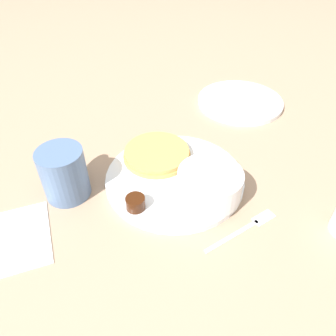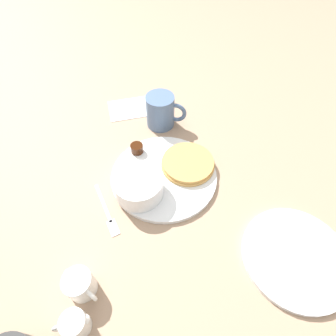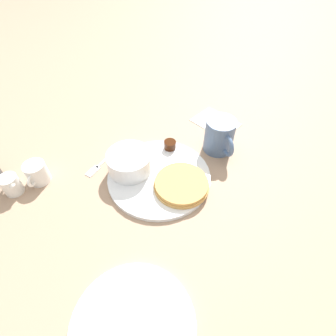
% 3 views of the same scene
% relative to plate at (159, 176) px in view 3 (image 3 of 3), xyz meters
% --- Properties ---
extents(ground_plane, '(4.00, 4.00, 0.00)m').
position_rel_plate_xyz_m(ground_plane, '(0.00, 0.00, -0.01)').
color(ground_plane, '#9E7F66').
extents(plate, '(0.28, 0.28, 0.01)m').
position_rel_plate_xyz_m(plate, '(0.00, 0.00, 0.00)').
color(plate, white).
rests_on(plate, ground_plane).
extents(pancake_stack, '(0.14, 0.14, 0.02)m').
position_rel_plate_xyz_m(pancake_stack, '(-0.06, -0.03, 0.01)').
color(pancake_stack, tan).
rests_on(pancake_stack, plate).
extents(bowl, '(0.12, 0.12, 0.05)m').
position_rel_plate_xyz_m(bowl, '(0.06, 0.05, 0.04)').
color(bowl, white).
rests_on(bowl, plate).
extents(syrup_cup, '(0.04, 0.04, 0.02)m').
position_rel_plate_xyz_m(syrup_cup, '(0.07, -0.08, 0.02)').
color(syrup_cup, '#38190A').
rests_on(syrup_cup, plate).
extents(butter_ramekin, '(0.05, 0.05, 0.04)m').
position_rel_plate_xyz_m(butter_ramekin, '(0.09, 0.05, 0.02)').
color(butter_ramekin, white).
rests_on(butter_ramekin, plate).
extents(coffee_mug, '(0.12, 0.08, 0.10)m').
position_rel_plate_xyz_m(coffee_mug, '(-0.01, -0.21, 0.04)').
color(coffee_mug, slate).
rests_on(coffee_mug, ground_plane).
extents(creamer_pitcher_near, '(0.07, 0.06, 0.06)m').
position_rel_plate_xyz_m(creamer_pitcher_near, '(0.17, 0.27, 0.02)').
color(creamer_pitcher_near, white).
rests_on(creamer_pitcher_near, ground_plane).
extents(creamer_pitcher_far, '(0.07, 0.05, 0.06)m').
position_rel_plate_xyz_m(creamer_pitcher_far, '(0.17, 0.33, 0.02)').
color(creamer_pitcher_far, white).
rests_on(creamer_pitcher_far, ground_plane).
extents(fork, '(0.07, 0.15, 0.00)m').
position_rel_plate_xyz_m(fork, '(0.14, 0.10, -0.00)').
color(fork, silver).
rests_on(fork, ground_plane).
extents(napkin, '(0.16, 0.13, 0.00)m').
position_rel_plate_xyz_m(napkin, '(0.10, -0.29, -0.00)').
color(napkin, white).
rests_on(napkin, ground_plane).
extents(far_plate, '(0.23, 0.23, 0.01)m').
position_rel_plate_xyz_m(far_plate, '(-0.27, 0.23, -0.00)').
color(far_plate, white).
rests_on(far_plate, ground_plane).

